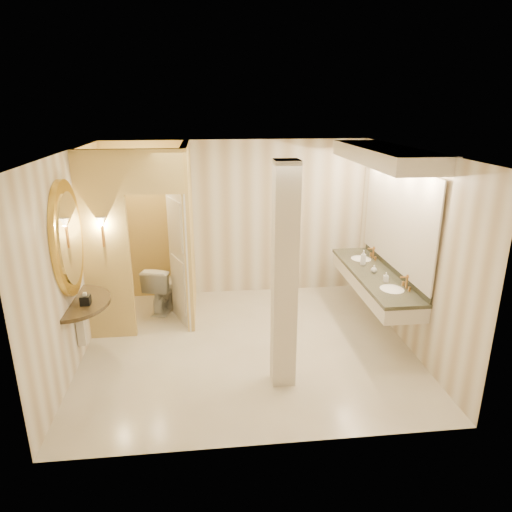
# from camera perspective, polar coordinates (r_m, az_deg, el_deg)

# --- Properties ---
(floor) EXTENTS (4.50, 4.50, 0.00)m
(floor) POSITION_cam_1_polar(r_m,az_deg,el_deg) (6.60, -1.06, -11.09)
(floor) COLOR beige
(floor) RESTS_ON ground
(ceiling) EXTENTS (4.50, 4.50, 0.00)m
(ceiling) POSITION_cam_1_polar(r_m,az_deg,el_deg) (5.76, -1.22, 12.94)
(ceiling) COLOR white
(ceiling) RESTS_ON wall_back
(wall_back) EXTENTS (4.50, 0.02, 2.70)m
(wall_back) POSITION_cam_1_polar(r_m,az_deg,el_deg) (7.96, -2.47, 4.63)
(wall_back) COLOR silver
(wall_back) RESTS_ON floor
(wall_front) EXTENTS (4.50, 0.02, 2.70)m
(wall_front) POSITION_cam_1_polar(r_m,az_deg,el_deg) (4.21, 1.41, -8.49)
(wall_front) COLOR silver
(wall_front) RESTS_ON floor
(wall_left) EXTENTS (0.02, 4.00, 2.70)m
(wall_left) POSITION_cam_1_polar(r_m,az_deg,el_deg) (6.27, -22.07, -0.63)
(wall_left) COLOR silver
(wall_left) RESTS_ON floor
(wall_right) EXTENTS (0.02, 4.00, 2.70)m
(wall_right) POSITION_cam_1_polar(r_m,az_deg,el_deg) (6.63, 18.62, 0.78)
(wall_right) COLOR silver
(wall_right) RESTS_ON floor
(toilet_closet) EXTENTS (1.50, 1.55, 2.70)m
(toilet_closet) POSITION_cam_1_polar(r_m,az_deg,el_deg) (6.97, -11.12, 2.56)
(toilet_closet) COLOR #E0CF75
(toilet_closet) RESTS_ON floor
(wall_sconce) EXTENTS (0.14, 0.14, 0.42)m
(wall_sconce) POSITION_cam_1_polar(r_m,az_deg,el_deg) (6.49, -18.76, 3.90)
(wall_sconce) COLOR #B47939
(wall_sconce) RESTS_ON toilet_closet
(vanity) EXTENTS (0.75, 2.56, 2.09)m
(vanity) POSITION_cam_1_polar(r_m,az_deg,el_deg) (6.80, 15.41, 3.97)
(vanity) COLOR beige
(vanity) RESTS_ON floor
(console_shelf) EXTENTS (1.11, 1.11, 2.01)m
(console_shelf) POSITION_cam_1_polar(r_m,az_deg,el_deg) (6.10, -22.15, -1.15)
(console_shelf) COLOR black
(console_shelf) RESTS_ON floor
(pillar) EXTENTS (0.28, 0.28, 2.70)m
(pillar) POSITION_cam_1_polar(r_m,az_deg,el_deg) (5.25, 3.58, -2.85)
(pillar) COLOR beige
(pillar) RESTS_ON floor
(tissue_box) EXTENTS (0.12, 0.12, 0.12)m
(tissue_box) POSITION_cam_1_polar(r_m,az_deg,el_deg) (6.09, -20.54, -5.18)
(tissue_box) COLOR black
(tissue_box) RESTS_ON console_shelf
(toilet) EXTENTS (0.63, 0.86, 0.79)m
(toilet) POSITION_cam_1_polar(r_m,az_deg,el_deg) (7.66, -11.61, -3.85)
(toilet) COLOR white
(toilet) RESTS_ON floor
(soap_bottle_a) EXTENTS (0.07, 0.07, 0.14)m
(soap_bottle_a) POSITION_cam_1_polar(r_m,az_deg,el_deg) (6.66, 15.94, -2.56)
(soap_bottle_a) COLOR beige
(soap_bottle_a) RESTS_ON vanity
(soap_bottle_b) EXTENTS (0.11, 0.11, 0.12)m
(soap_bottle_b) POSITION_cam_1_polar(r_m,az_deg,el_deg) (6.99, 14.53, -1.56)
(soap_bottle_b) COLOR silver
(soap_bottle_b) RESTS_ON vanity
(soap_bottle_c) EXTENTS (0.11, 0.11, 0.24)m
(soap_bottle_c) POSITION_cam_1_polar(r_m,az_deg,el_deg) (7.26, 13.27, -0.19)
(soap_bottle_c) COLOR #C6B28C
(soap_bottle_c) RESTS_ON vanity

